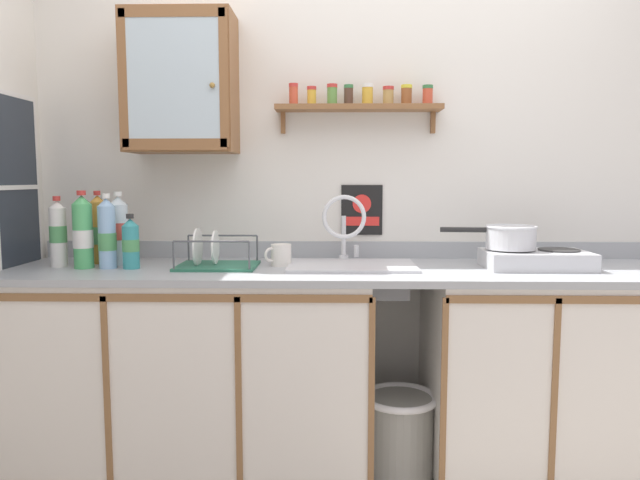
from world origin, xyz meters
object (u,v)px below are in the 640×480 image
(bottle_detergent_teal_3, at_px, (131,244))
(dish_rack, at_px, (214,260))
(sink, at_px, (350,269))
(wall_cabinet, at_px, (181,83))
(bottle_water_blue_1, at_px, (107,235))
(warning_sign, at_px, (362,210))
(saucepan, at_px, (510,236))
(bottle_soda_green_2, at_px, (83,233))
(bottle_water_clear_0, at_px, (119,230))
(bottle_juice_amber_5, at_px, (98,230))
(bottle_opaque_white_4, at_px, (58,234))
(hot_plate_stove, at_px, (536,259))
(mug, at_px, (281,255))
(trash_bin, at_px, (399,439))

(bottle_detergent_teal_3, relative_size, dish_rack, 0.69)
(sink, relative_size, wall_cabinet, 0.89)
(bottle_water_blue_1, xyz_separation_m, wall_cabinet, (0.27, 0.23, 0.67))
(bottle_detergent_teal_3, bearing_deg, warning_sign, 19.98)
(saucepan, height_order, dish_rack, saucepan)
(bottle_soda_green_2, relative_size, warning_sign, 1.39)
(bottle_water_clear_0, bearing_deg, bottle_juice_amber_5, 161.95)
(dish_rack, bearing_deg, wall_cabinet, 132.33)
(saucepan, xyz_separation_m, bottle_water_blue_1, (-1.72, -0.06, 0.01))
(bottle_water_blue_1, bearing_deg, bottle_soda_green_2, -179.99)
(bottle_water_clear_0, distance_m, bottle_water_blue_1, 0.11)
(saucepan, bearing_deg, sink, 178.16)
(bottle_opaque_white_4, relative_size, warning_sign, 1.28)
(sink, xyz_separation_m, hot_plate_stove, (0.79, -0.04, 0.05))
(saucepan, height_order, bottle_juice_amber_5, bottle_juice_amber_5)
(mug, relative_size, wall_cabinet, 0.19)
(trash_bin, bearing_deg, bottle_juice_amber_5, 172.37)
(bottle_detergent_teal_3, distance_m, trash_bin, 1.42)
(sink, distance_m, hot_plate_stove, 0.79)
(bottle_soda_green_2, xyz_separation_m, bottle_juice_amber_5, (0.01, 0.14, -0.00))
(hot_plate_stove, distance_m, bottle_soda_green_2, 1.94)
(sink, distance_m, bottle_soda_green_2, 1.16)
(sink, distance_m, bottle_opaque_white_4, 1.28)
(wall_cabinet, bearing_deg, warning_sign, 8.82)
(bottle_detergent_teal_3, bearing_deg, wall_cabinet, 53.80)
(sink, height_order, bottle_water_blue_1, bottle_water_blue_1)
(bottle_water_blue_1, xyz_separation_m, trash_bin, (1.25, -0.04, -0.88))
(bottle_water_clear_0, relative_size, bottle_juice_amber_5, 0.99)
(bottle_soda_green_2, bearing_deg, bottle_juice_amber_5, 86.39)
(bottle_soda_green_2, distance_m, wall_cabinet, 0.79)
(hot_plate_stove, bearing_deg, dish_rack, -179.82)
(bottle_detergent_teal_3, bearing_deg, hot_plate_stove, 1.51)
(bottle_opaque_white_4, bearing_deg, wall_cabinet, 21.06)
(hot_plate_stove, bearing_deg, bottle_opaque_white_4, -179.89)
(wall_cabinet, bearing_deg, bottle_opaque_white_4, -158.94)
(bottle_juice_amber_5, distance_m, warning_sign, 1.22)
(bottle_water_blue_1, relative_size, bottle_opaque_white_4, 1.04)
(saucepan, bearing_deg, bottle_detergent_teal_3, -177.67)
(dish_rack, bearing_deg, trash_bin, -4.97)
(bottle_juice_amber_5, distance_m, wall_cabinet, 0.76)
(warning_sign, bearing_deg, bottle_water_blue_1, -162.13)
(trash_bin, bearing_deg, bottle_opaque_white_4, 177.29)
(saucepan, distance_m, bottle_detergent_teal_3, 1.62)
(sink, relative_size, bottle_soda_green_2, 1.66)
(bottle_water_clear_0, xyz_separation_m, mug, (0.72, -0.02, -0.10))
(dish_rack, distance_m, wall_cabinet, 0.82)
(dish_rack, height_order, warning_sign, warning_sign)
(bottle_water_clear_0, distance_m, bottle_soda_green_2, 0.16)
(bottle_juice_amber_5, relative_size, wall_cabinet, 0.53)
(hot_plate_stove, distance_m, bottle_water_clear_0, 1.83)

